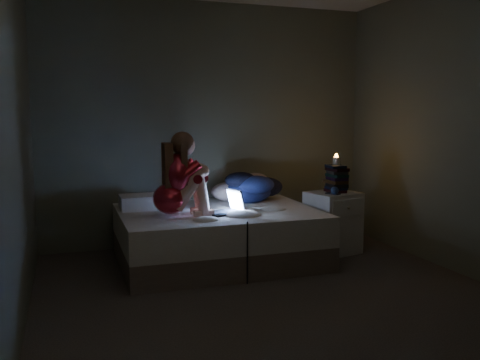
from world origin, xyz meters
name	(u,v)px	position (x,y,z in m)	size (l,w,h in m)	color
floor	(275,299)	(0.00, 0.00, -0.01)	(3.60, 3.80, 0.02)	#2F2825
wall_back	(209,125)	(0.00, 1.91, 1.30)	(3.60, 0.02, 2.60)	#5C614F
wall_front	(464,144)	(0.00, -1.91, 1.30)	(3.60, 0.02, 2.60)	#5C614F
wall_left	(12,133)	(-1.81, 0.00, 1.30)	(0.02, 3.80, 2.60)	#5C614F
wall_right	(472,128)	(1.81, 0.00, 1.30)	(0.02, 3.80, 2.60)	#5C614F
bed	(218,236)	(-0.14, 1.10, 0.25)	(1.85, 1.39, 0.51)	#BCB7AB
pillow	(144,202)	(-0.80, 1.41, 0.57)	(0.45, 0.32, 0.13)	silver
woman	(170,174)	(-0.63, 0.93, 0.89)	(0.47, 0.31, 0.76)	maroon
laptop	(224,201)	(-0.14, 0.90, 0.62)	(0.32, 0.23, 0.23)	black
clothes_pile	(247,186)	(0.29, 1.47, 0.67)	(0.55, 0.44, 0.33)	navy
nightstand	(333,222)	(1.07, 1.06, 0.31)	(0.47, 0.42, 0.62)	silver
book_stack	(336,179)	(1.10, 1.07, 0.76)	(0.19, 0.25, 0.26)	black
candle	(336,163)	(1.10, 1.07, 0.93)	(0.07, 0.07, 0.08)	beige
phone	(330,193)	(0.99, 0.97, 0.63)	(0.07, 0.14, 0.01)	black
blue_orb	(331,191)	(0.98, 0.94, 0.66)	(0.08, 0.08, 0.08)	navy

